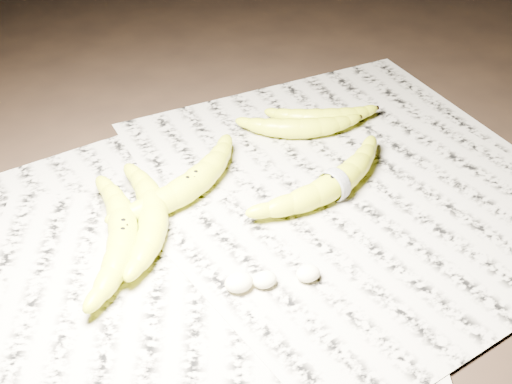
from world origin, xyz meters
name	(u,v)px	position (x,y,z in m)	size (l,w,h in m)	color
ground	(237,225)	(0.00, 0.00, 0.00)	(3.00, 3.00, 0.00)	black
newspaper_patch	(254,215)	(0.03, 0.00, 0.00)	(0.90, 0.70, 0.01)	#ADA794
banana_left_a	(123,233)	(-0.15, 0.01, 0.03)	(0.23, 0.06, 0.04)	yellow
banana_left_b	(153,213)	(-0.10, 0.04, 0.03)	(0.20, 0.06, 0.04)	yellow
banana_center	(191,183)	(-0.03, 0.08, 0.03)	(0.22, 0.07, 0.04)	yellow
banana_taped	(334,183)	(0.15, 0.00, 0.03)	(0.23, 0.06, 0.04)	yellow
banana_upper_a	(300,126)	(0.18, 0.16, 0.02)	(0.17, 0.05, 0.03)	yellow
banana_upper_b	(323,116)	(0.23, 0.17, 0.02)	(0.16, 0.05, 0.03)	yellow
measuring_tape	(334,183)	(0.15, 0.00, 0.03)	(0.05, 0.05, 0.00)	white
flesh_chunk_a	(239,280)	(-0.05, -0.12, 0.02)	(0.04, 0.03, 0.02)	#F5F0BE
flesh_chunk_b	(265,277)	(-0.02, -0.13, 0.02)	(0.03, 0.03, 0.02)	#F5F0BE
flesh_chunk_c	(308,271)	(0.03, -0.14, 0.02)	(0.03, 0.03, 0.02)	#F5F0BE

